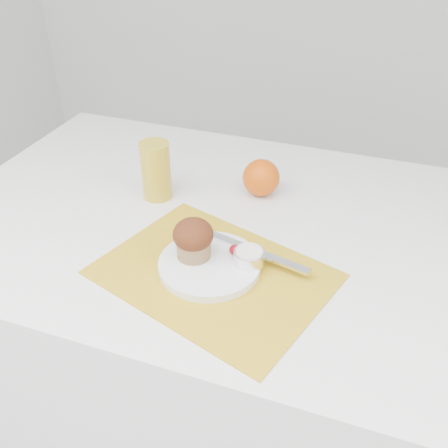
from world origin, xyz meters
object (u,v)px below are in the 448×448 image
(juice_glass, at_px, (156,171))
(muffin, at_px, (193,238))
(table, at_px, (220,338))
(orange, at_px, (261,178))
(plate, at_px, (210,264))

(juice_glass, distance_m, muffin, 0.26)
(juice_glass, height_order, muffin, juice_glass)
(muffin, bearing_deg, table, 93.09)
(orange, xyz_separation_m, muffin, (-0.05, -0.28, 0.02))
(orange, bearing_deg, juice_glass, -157.76)
(table, distance_m, juice_glass, 0.47)
(table, distance_m, orange, 0.44)
(plate, height_order, orange, orange)
(table, bearing_deg, juice_glass, 166.96)
(table, height_order, plate, plate)
(orange, bearing_deg, table, -114.15)
(table, distance_m, plate, 0.42)
(juice_glass, xyz_separation_m, muffin, (0.17, -0.19, -0.01))
(plate, distance_m, orange, 0.29)
(orange, bearing_deg, plate, -92.81)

